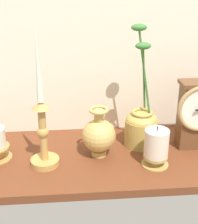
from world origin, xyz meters
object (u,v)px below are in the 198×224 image
object	(u,v)px
candlestick_tall_left	(42,127)
brass_vase_jar	(141,124)
brass_vase_bulbous	(99,135)
pillar_candle_near_clock	(156,147)
mantel_clock	(198,113)

from	to	relation	value
candlestick_tall_left	brass_vase_jar	distance (cm)	31.04
candlestick_tall_left	brass_vase_bulbous	size ratio (longest dim) A/B	2.58
candlestick_tall_left	brass_vase_bulbous	distance (cm)	16.94
brass_vase_jar	pillar_candle_near_clock	bearing A→B (deg)	-81.35
candlestick_tall_left	brass_vase_jar	size ratio (longest dim) A/B	1.04
brass_vase_jar	mantel_clock	bearing A→B (deg)	-9.33
candlestick_tall_left	mantel_clock	bearing A→B (deg)	8.01
brass_vase_jar	pillar_candle_near_clock	size ratio (longest dim) A/B	3.09
mantel_clock	pillar_candle_near_clock	xyz separation A→B (cm)	(-14.58, -9.31, -5.61)
pillar_candle_near_clock	mantel_clock	bearing A→B (deg)	32.57
brass_vase_bulbous	brass_vase_jar	xyz separation A→B (cm)	(13.59, 5.27, 0.25)
brass_vase_bulbous	candlestick_tall_left	bearing A→B (deg)	-166.20
brass_vase_jar	pillar_candle_near_clock	distance (cm)	12.21
candlestick_tall_left	brass_vase_jar	world-z (taller)	candlestick_tall_left
brass_vase_bulbous	brass_vase_jar	bearing A→B (deg)	21.18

